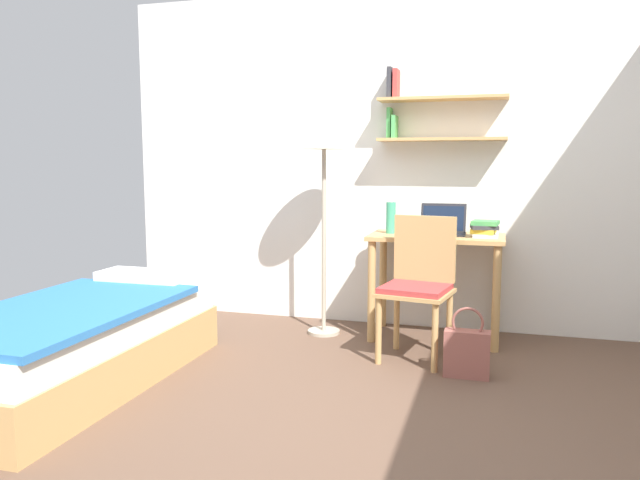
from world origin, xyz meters
TOP-DOWN VIEW (x-y plane):
  - ground_plane at (0.00, 0.00)m, footprint 5.28×5.28m
  - wall_back at (0.01, 2.02)m, footprint 4.40×0.27m
  - bed at (-1.53, 0.17)m, footprint 0.90×1.89m
  - desk at (0.37, 1.70)m, footprint 0.95×0.54m
  - desk_chair at (0.31, 1.21)m, footprint 0.50×0.49m
  - standing_lamp at (-0.44, 1.59)m, footprint 0.43×0.43m
  - laptop at (0.40, 1.76)m, footprint 0.33×0.23m
  - water_bottle at (0.03, 1.71)m, footprint 0.07×0.07m
  - book_stack at (0.70, 1.66)m, footprint 0.21×0.22m
  - handbag at (0.64, 0.92)m, footprint 0.27×0.11m

SIDE VIEW (x-z plane):
  - ground_plane at x=0.00m, z-range 0.00..0.00m
  - handbag at x=0.64m, z-range -0.06..0.37m
  - bed at x=-1.53m, z-range -0.03..0.51m
  - desk_chair at x=0.31m, z-range 0.05..0.97m
  - desk at x=0.37m, z-range 0.22..0.98m
  - laptop at x=0.40m, z-range 0.71..0.93m
  - book_stack at x=0.70m, z-range 0.76..0.88m
  - water_bottle at x=0.03m, z-range 0.76..0.99m
  - wall_back at x=0.01m, z-range 0.01..2.61m
  - standing_lamp at x=-0.44m, z-range 0.61..2.21m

